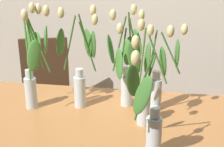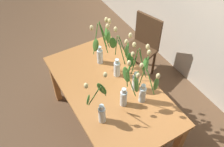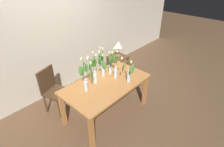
{
  "view_description": "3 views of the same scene",
  "coord_description": "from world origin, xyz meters",
  "px_view_note": "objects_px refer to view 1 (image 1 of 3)",
  "views": [
    {
      "loc": [
        0.33,
        -1.46,
        1.55
      ],
      "look_at": [
        0.09,
        0.03,
        1.0
      ],
      "focal_mm": 50.67,
      "sensor_mm": 36.0,
      "label": 1
    },
    {
      "loc": [
        1.48,
        -0.84,
        2.7
      ],
      "look_at": [
        -0.0,
        0.03,
        0.93
      ],
      "focal_mm": 39.67,
      "sensor_mm": 36.0,
      "label": 2
    },
    {
      "loc": [
        -1.9,
        -1.88,
        2.6
      ],
      "look_at": [
        0.09,
        -0.05,
        0.92
      ],
      "focal_mm": 28.62,
      "sensor_mm": 36.0,
      "label": 3
    }
  ],
  "objects_px": {
    "dining_table": "(95,135)",
    "tulip_vase_4": "(34,65)",
    "dining_chair": "(46,88)",
    "tulip_vase_0": "(148,118)",
    "tulip_vase_1": "(126,67)",
    "tulip_vase_2": "(146,90)",
    "tulip_vase_3": "(158,80)",
    "tulip_vase_5": "(81,68)"
  },
  "relations": [
    {
      "from": "dining_table",
      "to": "tulip_vase_4",
      "type": "bearing_deg",
      "value": 162.37
    },
    {
      "from": "dining_table",
      "to": "dining_chair",
      "type": "height_order",
      "value": "dining_chair"
    },
    {
      "from": "tulip_vase_0",
      "to": "tulip_vase_1",
      "type": "bearing_deg",
      "value": 107.48
    },
    {
      "from": "dining_chair",
      "to": "tulip_vase_4",
      "type": "bearing_deg",
      "value": -71.93
    },
    {
      "from": "tulip_vase_0",
      "to": "tulip_vase_4",
      "type": "relative_size",
      "value": 0.86
    },
    {
      "from": "dining_table",
      "to": "tulip_vase_1",
      "type": "height_order",
      "value": "tulip_vase_1"
    },
    {
      "from": "tulip_vase_1",
      "to": "tulip_vase_2",
      "type": "xyz_separation_m",
      "value": [
        0.13,
        -0.2,
        -0.05
      ]
    },
    {
      "from": "tulip_vase_1",
      "to": "tulip_vase_2",
      "type": "bearing_deg",
      "value": -58.03
    },
    {
      "from": "dining_table",
      "to": "tulip_vase_1",
      "type": "bearing_deg",
      "value": 60.03
    },
    {
      "from": "tulip_vase_1",
      "to": "tulip_vase_4",
      "type": "relative_size",
      "value": 0.98
    },
    {
      "from": "tulip_vase_3",
      "to": "tulip_vase_4",
      "type": "height_order",
      "value": "tulip_vase_4"
    },
    {
      "from": "tulip_vase_3",
      "to": "tulip_vase_5",
      "type": "xyz_separation_m",
      "value": [
        -0.44,
        -0.01,
        0.05
      ]
    },
    {
      "from": "dining_table",
      "to": "tulip_vase_2",
      "type": "height_order",
      "value": "tulip_vase_2"
    },
    {
      "from": "tulip_vase_5",
      "to": "dining_chair",
      "type": "relative_size",
      "value": 0.62
    },
    {
      "from": "tulip_vase_0",
      "to": "tulip_vase_2",
      "type": "xyz_separation_m",
      "value": [
        -0.03,
        0.3,
        0.0
      ]
    },
    {
      "from": "tulip_vase_0",
      "to": "tulip_vase_5",
      "type": "height_order",
      "value": "tulip_vase_5"
    },
    {
      "from": "tulip_vase_4",
      "to": "dining_chair",
      "type": "height_order",
      "value": "tulip_vase_4"
    },
    {
      "from": "tulip_vase_1",
      "to": "tulip_vase_3",
      "type": "height_order",
      "value": "tulip_vase_1"
    },
    {
      "from": "tulip_vase_2",
      "to": "dining_table",
      "type": "bearing_deg",
      "value": -174.05
    },
    {
      "from": "tulip_vase_1",
      "to": "tulip_vase_4",
      "type": "height_order",
      "value": "tulip_vase_4"
    },
    {
      "from": "tulip_vase_5",
      "to": "dining_chair",
      "type": "height_order",
      "value": "tulip_vase_5"
    },
    {
      "from": "tulip_vase_0",
      "to": "tulip_vase_5",
      "type": "distance_m",
      "value": 0.61
    },
    {
      "from": "tulip_vase_2",
      "to": "tulip_vase_3",
      "type": "bearing_deg",
      "value": 70.35
    },
    {
      "from": "tulip_vase_1",
      "to": "tulip_vase_4",
      "type": "distance_m",
      "value": 0.52
    },
    {
      "from": "dining_table",
      "to": "dining_chair",
      "type": "relative_size",
      "value": 1.72
    },
    {
      "from": "tulip_vase_2",
      "to": "tulip_vase_4",
      "type": "distance_m",
      "value": 0.64
    },
    {
      "from": "tulip_vase_4",
      "to": "tulip_vase_2",
      "type": "bearing_deg",
      "value": -8.17
    },
    {
      "from": "dining_table",
      "to": "tulip_vase_2",
      "type": "relative_size",
      "value": 2.98
    },
    {
      "from": "tulip_vase_1",
      "to": "tulip_vase_3",
      "type": "bearing_deg",
      "value": -12.69
    },
    {
      "from": "tulip_vase_3",
      "to": "dining_chair",
      "type": "xyz_separation_m",
      "value": [
        -0.94,
        0.69,
        -0.39
      ]
    },
    {
      "from": "dining_table",
      "to": "tulip_vase_4",
      "type": "distance_m",
      "value": 0.52
    },
    {
      "from": "tulip_vase_2",
      "to": "tulip_vase_3",
      "type": "relative_size",
      "value": 1.1
    },
    {
      "from": "tulip_vase_1",
      "to": "tulip_vase_4",
      "type": "bearing_deg",
      "value": -167.33
    },
    {
      "from": "tulip_vase_1",
      "to": "dining_table",
      "type": "bearing_deg",
      "value": -119.97
    },
    {
      "from": "tulip_vase_2",
      "to": "tulip_vase_1",
      "type": "bearing_deg",
      "value": 121.97
    },
    {
      "from": "tulip_vase_3",
      "to": "tulip_vase_5",
      "type": "bearing_deg",
      "value": -179.22
    },
    {
      "from": "tulip_vase_1",
      "to": "tulip_vase_3",
      "type": "distance_m",
      "value": 0.2
    },
    {
      "from": "dining_table",
      "to": "tulip_vase_1",
      "type": "distance_m",
      "value": 0.42
    },
    {
      "from": "dining_chair",
      "to": "tulip_vase_3",
      "type": "bearing_deg",
      "value": -36.33
    },
    {
      "from": "dining_chair",
      "to": "tulip_vase_2",
      "type": "bearing_deg",
      "value": -44.08
    },
    {
      "from": "tulip_vase_2",
      "to": "tulip_vase_5",
      "type": "relative_size",
      "value": 0.94
    },
    {
      "from": "dining_table",
      "to": "tulip_vase_5",
      "type": "height_order",
      "value": "tulip_vase_5"
    }
  ]
}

